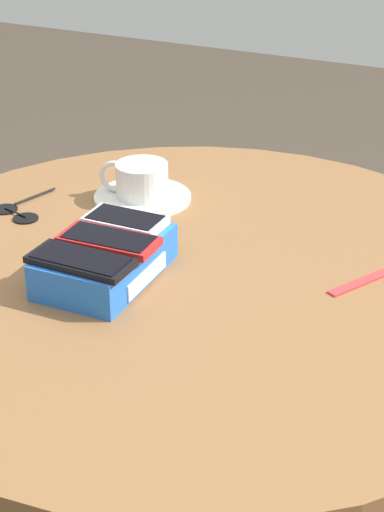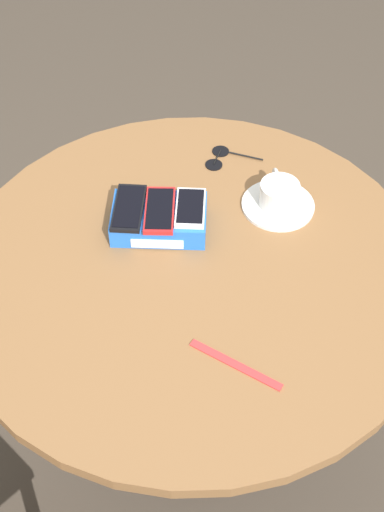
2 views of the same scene
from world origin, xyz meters
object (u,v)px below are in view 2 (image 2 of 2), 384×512
object	(u,v)px
coffee_cup	(279,193)
lanyard_strap	(235,365)
round_table	(192,294)
phone_white	(190,208)
phone_red	(160,210)
phone_box	(159,219)
saucer	(278,205)
sunglasses	(220,158)
phone_black	(129,208)

from	to	relation	value
coffee_cup	lanyard_strap	bearing A→B (deg)	-100.89
round_table	phone_white	size ratio (longest dim) A/B	8.58
round_table	coffee_cup	bearing A→B (deg)	45.50
phone_red	lanyard_strap	distance (m)	0.39
phone_box	phone_white	distance (m)	0.08
phone_white	saucer	xyz separation A→B (m)	(0.19, 0.08, -0.06)
round_table	phone_white	distance (m)	0.20
phone_red	saucer	xyz separation A→B (m)	(0.26, 0.09, -0.06)
phone_box	phone_white	bearing A→B (deg)	5.00
round_table	phone_box	distance (m)	0.18
phone_box	coffee_cup	size ratio (longest dim) A/B	1.72
phone_white	lanyard_strap	size ratio (longest dim) A/B	0.61
lanyard_strap	sunglasses	distance (m)	0.60
saucer	sunglasses	size ratio (longest dim) A/B	1.19
round_table	coffee_cup	world-z (taller)	coffee_cup
phone_black	phone_white	bearing A→B (deg)	3.39
saucer	sunglasses	xyz separation A→B (m)	(-0.14, 0.16, -0.00)
phone_white	sunglasses	world-z (taller)	phone_white
phone_red	saucer	world-z (taller)	phone_red
phone_black	sunglasses	distance (m)	0.32
round_table	sunglasses	world-z (taller)	sunglasses
saucer	coffee_cup	xyz separation A→B (m)	(-0.00, 0.00, 0.03)
phone_white	sunglasses	xyz separation A→B (m)	(0.06, 0.24, -0.06)
phone_red	sunglasses	bearing A→B (deg)	64.07
round_table	coffee_cup	distance (m)	0.30
round_table	phone_red	distance (m)	0.20
phone_white	phone_box	bearing A→B (deg)	-175.00
round_table	lanyard_strap	distance (m)	0.29
coffee_cup	phone_red	bearing A→B (deg)	-160.05
phone_white	coffee_cup	distance (m)	0.21
lanyard_strap	round_table	bearing A→B (deg)	111.44
phone_box	phone_red	world-z (taller)	phone_red
phone_red	phone_white	world-z (taller)	same
phone_white	sunglasses	distance (m)	0.25
phone_red	lanyard_strap	bearing A→B (deg)	-63.05
saucer	coffee_cup	size ratio (longest dim) A/B	1.37
saucer	sunglasses	world-z (taller)	saucer
phone_black	lanyard_strap	size ratio (longest dim) A/B	0.74
phone_black	phone_red	bearing A→B (deg)	-2.96
phone_black	phone_white	xyz separation A→B (m)	(0.13, 0.01, 0.00)
phone_white	saucer	distance (m)	0.22
round_table	phone_red	xyz separation A→B (m)	(-0.08, 0.09, 0.17)
phone_box	coffee_cup	distance (m)	0.28
phone_box	sunglasses	distance (m)	0.28
lanyard_strap	coffee_cup	bearing A→B (deg)	79.11
coffee_cup	lanyard_strap	distance (m)	0.45
sunglasses	round_table	bearing A→B (deg)	-97.65
phone_black	sunglasses	bearing A→B (deg)	52.61
coffee_cup	sunglasses	size ratio (longest dim) A/B	0.87
phone_black	lanyard_strap	world-z (taller)	phone_black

